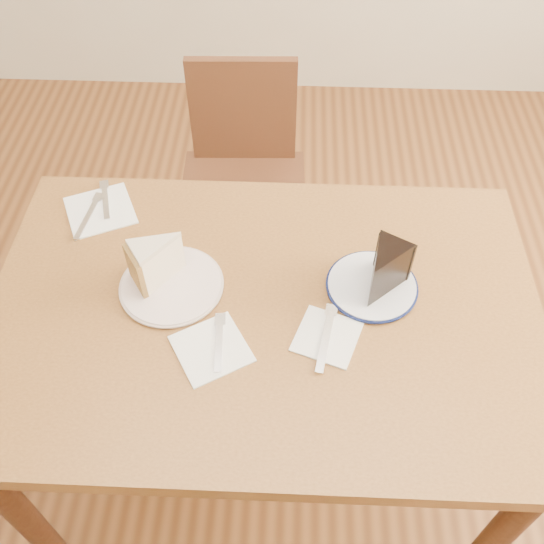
{
  "coord_description": "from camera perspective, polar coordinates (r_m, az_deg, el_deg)",
  "views": [
    {
      "loc": [
        0.05,
        -0.78,
        1.8
      ],
      "look_at": [
        0.02,
        0.06,
        0.8
      ],
      "focal_mm": 40.0,
      "sensor_mm": 36.0,
      "label": 1
    }
  ],
  "objects": [
    {
      "name": "ground",
      "position": [
        1.96,
        -0.55,
        -16.49
      ],
      "size": [
        4.0,
        4.0,
        0.0
      ],
      "primitive_type": "plane",
      "color": "#502D15",
      "rests_on": "ground"
    },
    {
      "name": "table",
      "position": [
        1.39,
        -0.75,
        -5.75
      ],
      "size": [
        1.2,
        0.8,
        0.75
      ],
      "color": "brown",
      "rests_on": "ground"
    },
    {
      "name": "chair_far",
      "position": [
        2.03,
        -2.7,
        8.69
      ],
      "size": [
        0.42,
        0.42,
        0.82
      ],
      "rotation": [
        0.0,
        0.0,
        3.18
      ],
      "color": "#3A1D11",
      "rests_on": "ground"
    },
    {
      "name": "plate_cream",
      "position": [
        1.35,
        -9.42,
        -1.26
      ],
      "size": [
        0.22,
        0.22,
        0.01
      ],
      "primitive_type": "cylinder",
      "color": "silver",
      "rests_on": "table"
    },
    {
      "name": "plate_navy",
      "position": [
        1.35,
        9.37,
        -1.31
      ],
      "size": [
        0.19,
        0.19,
        0.01
      ],
      "primitive_type": "cylinder",
      "color": "white",
      "rests_on": "table"
    },
    {
      "name": "carrot_cake",
      "position": [
        1.33,
        -10.42,
        1.07
      ],
      "size": [
        0.13,
        0.12,
        0.1
      ],
      "primitive_type": null,
      "rotation": [
        0.0,
        0.0,
        -1.0
      ],
      "color": "#F0E2C6",
      "rests_on": "plate_cream"
    },
    {
      "name": "chocolate_cake",
      "position": [
        1.3,
        10.33,
        -0.21
      ],
      "size": [
        0.13,
        0.14,
        0.1
      ],
      "primitive_type": null,
      "rotation": [
        0.0,
        0.0,
        2.62
      ],
      "color": "black",
      "rests_on": "plate_navy"
    },
    {
      "name": "napkin_cream",
      "position": [
        1.25,
        -5.72,
        -7.19
      ],
      "size": [
        0.19,
        0.19,
        0.0
      ],
      "primitive_type": "cube",
      "rotation": [
        0.0,
        0.0,
        0.53
      ],
      "color": "white",
      "rests_on": "table"
    },
    {
      "name": "napkin_navy",
      "position": [
        1.27,
        5.2,
        -6.06
      ],
      "size": [
        0.16,
        0.16,
        0.0
      ],
      "primitive_type": "cube",
      "rotation": [
        0.0,
        0.0,
        -0.35
      ],
      "color": "white",
      "rests_on": "table"
    },
    {
      "name": "napkin_spare",
      "position": [
        1.56,
        -15.86,
        5.6
      ],
      "size": [
        0.21,
        0.21,
        0.0
      ],
      "primitive_type": "cube",
      "rotation": [
        0.0,
        0.0,
        0.43
      ],
      "color": "white",
      "rests_on": "table"
    },
    {
      "name": "fork_cream",
      "position": [
        1.25,
        -5.01,
        -6.61
      ],
      "size": [
        0.02,
        0.14,
        0.0
      ],
      "primitive_type": "cube",
      "rotation": [
        0.0,
        0.0,
        0.05
      ],
      "color": "silver",
      "rests_on": "napkin_cream"
    },
    {
      "name": "knife_navy",
      "position": [
        1.26,
        5.09,
        -6.2
      ],
      "size": [
        0.05,
        0.17,
        0.0
      ],
      "primitive_type": "cube",
      "rotation": [
        0.0,
        0.0,
        -0.18
      ],
      "color": "silver",
      "rests_on": "napkin_navy"
    },
    {
      "name": "fork_spare",
      "position": [
        1.58,
        -15.41,
        6.56
      ],
      "size": [
        0.05,
        0.14,
        0.0
      ],
      "primitive_type": "cube",
      "rotation": [
        0.0,
        0.0,
        0.27
      ],
      "color": "silver",
      "rests_on": "napkin_spare"
    },
    {
      "name": "knife_spare",
      "position": [
        1.55,
        -16.9,
        5.07
      ],
      "size": [
        0.04,
        0.16,
        0.0
      ],
      "primitive_type": "cube",
      "rotation": [
        0.0,
        0.0,
        -0.13
      ],
      "color": "silver",
      "rests_on": "napkin_spare"
    }
  ]
}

